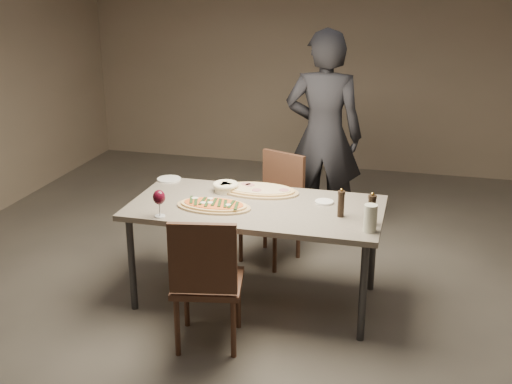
% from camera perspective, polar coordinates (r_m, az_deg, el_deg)
% --- Properties ---
extents(room, '(7.00, 7.00, 7.00)m').
position_cam_1_polar(room, '(4.40, 0.00, 6.77)').
color(room, '#5B554E').
rests_on(room, ground).
extents(dining_table, '(1.80, 0.90, 0.75)m').
position_cam_1_polar(dining_table, '(4.61, 0.00, -1.84)').
color(dining_table, slate).
rests_on(dining_table, ground).
extents(zucchini_pizza, '(0.54, 0.30, 0.05)m').
position_cam_1_polar(zucchini_pizza, '(4.55, -3.80, -1.18)').
color(zucchini_pizza, tan).
rests_on(zucchini_pizza, dining_table).
extents(ham_pizza, '(0.62, 0.34, 0.04)m').
position_cam_1_polar(ham_pizza, '(4.85, 0.23, 0.18)').
color(ham_pizza, tan).
rests_on(ham_pizza, dining_table).
extents(bread_basket, '(0.19, 0.19, 0.07)m').
position_cam_1_polar(bread_basket, '(4.86, -2.72, 0.52)').
color(bread_basket, beige).
rests_on(bread_basket, dining_table).
extents(oil_dish, '(0.13, 0.13, 0.02)m').
position_cam_1_polar(oil_dish, '(4.65, 6.09, -0.88)').
color(oil_dish, white).
rests_on(oil_dish, dining_table).
extents(pepper_mill_left, '(0.05, 0.05, 0.20)m').
position_cam_1_polar(pepper_mill_left, '(4.39, 7.57, -1.01)').
color(pepper_mill_left, black).
rests_on(pepper_mill_left, dining_table).
extents(pepper_mill_right, '(0.06, 0.06, 0.22)m').
position_cam_1_polar(pepper_mill_right, '(4.29, 10.24, -1.52)').
color(pepper_mill_right, black).
rests_on(pepper_mill_right, dining_table).
extents(carafe, '(0.09, 0.09, 0.18)m').
position_cam_1_polar(carafe, '(4.17, 10.12, -2.30)').
color(carafe, silver).
rests_on(carafe, dining_table).
extents(wine_glass, '(0.09, 0.09, 0.19)m').
position_cam_1_polar(wine_glass, '(4.38, -8.61, -0.55)').
color(wine_glass, silver).
rests_on(wine_glass, dining_table).
extents(side_plate, '(0.19, 0.19, 0.01)m').
position_cam_1_polar(side_plate, '(5.17, -7.74, 1.14)').
color(side_plate, white).
rests_on(side_plate, dining_table).
extents(chair_near, '(0.51, 0.51, 0.93)m').
position_cam_1_polar(chair_near, '(4.08, -4.48, -7.50)').
color(chair_near, '#44291C').
rests_on(chair_near, ground).
extents(chair_far, '(0.56, 0.56, 0.90)m').
position_cam_1_polar(chair_far, '(5.38, 1.78, -0.80)').
color(chair_far, '#44291C').
rests_on(chair_far, ground).
extents(diner, '(0.71, 0.48, 1.88)m').
position_cam_1_polar(diner, '(5.73, 6.03, 4.96)').
color(diner, black).
rests_on(diner, ground).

